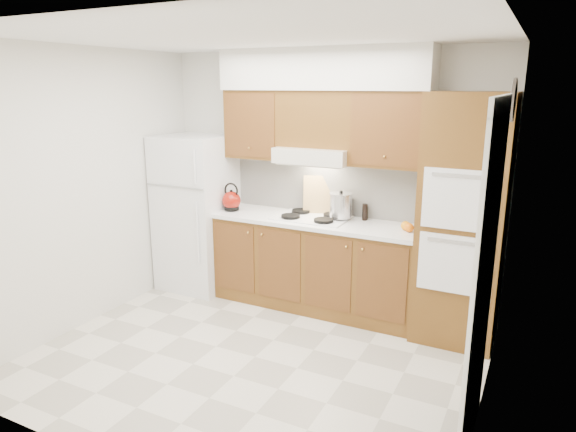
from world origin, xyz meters
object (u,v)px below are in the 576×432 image
object	(u,v)px
stock_pot	(341,206)
fridge	(197,212)
oven_cabinet	(463,220)
kettle	(231,201)

from	to	relation	value
stock_pot	fridge	bearing A→B (deg)	-175.08
oven_cabinet	kettle	world-z (taller)	oven_cabinet
fridge	stock_pot	xyz separation A→B (m)	(1.66, 0.14, 0.23)
fridge	stock_pot	distance (m)	1.68
kettle	fridge	bearing A→B (deg)	159.67
fridge	stock_pot	size ratio (longest dim) A/B	7.40
fridge	oven_cabinet	size ratio (longest dim) A/B	0.78
fridge	kettle	distance (m)	0.51
fridge	kettle	xyz separation A→B (m)	(0.47, -0.02, 0.19)
stock_pot	kettle	bearing A→B (deg)	-172.26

